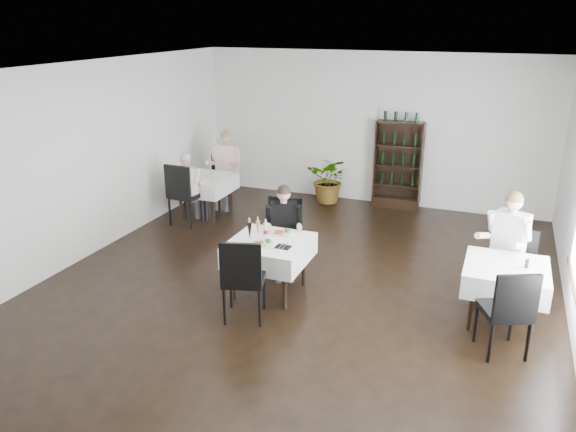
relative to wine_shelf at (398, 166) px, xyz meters
The scene contains 23 objects.
room_shell 4.40m from the wine_shelf, 97.92° to the right, with size 9.00×9.00×9.00m.
wine_shelf is the anchor object (origin of this frame).
main_table 4.41m from the wine_shelf, 101.78° to the right, with size 1.03×1.03×0.77m.
left_table 3.77m from the wine_shelf, 151.20° to the right, with size 0.98×0.98×0.77m.
right_table 4.54m from the wine_shelf, 62.38° to the right, with size 0.98×0.98×0.77m.
potted_tree 1.39m from the wine_shelf, behind, with size 0.87×0.76×0.97m, color #246021.
main_chair_far 3.75m from the wine_shelf, 105.16° to the right, with size 0.58×0.59×1.13m.
main_chair_near 5.23m from the wine_shelf, 99.90° to the right, with size 0.63×0.63×1.11m.
left_chair_far 3.56m from the wine_shelf, 160.40° to the right, with size 0.52×0.53×1.03m.
left_chair_near 4.18m from the wine_shelf, 144.29° to the right, with size 0.56×0.57×1.15m.
right_chair_far 4.09m from the wine_shelf, 57.29° to the right, with size 0.53×0.54×1.02m.
right_chair_near 5.26m from the wine_shelf, 65.79° to the right, with size 0.65×0.65×1.07m.
diner_main 3.83m from the wine_shelf, 104.04° to the right, with size 0.60×0.63×1.36m.
diner_left_far 3.39m from the wine_shelf, 159.71° to the right, with size 0.61×0.62×1.54m.
diner_left_near 4.05m from the wine_shelf, 145.12° to the right, with size 0.56×0.59×1.34m.
diner_right_far 3.97m from the wine_shelf, 58.61° to the right, with size 0.68×0.72×1.52m.
plate_far 4.13m from the wine_shelf, 101.53° to the right, with size 0.31×0.31×0.09m.
plate_near 4.60m from the wine_shelf, 101.43° to the right, with size 0.37×0.37×0.09m.
pilsner_dark 4.53m from the wine_shelf, 104.79° to the right, with size 0.07×0.07×0.31m.
pilsner_lager 4.35m from the wine_shelf, 104.88° to the right, with size 0.06×0.06×0.27m.
coke_bottle 4.36m from the wine_shelf, 102.98° to the right, with size 0.07×0.07×0.27m.
napkin_cutlery 4.51m from the wine_shelf, 98.17° to the right, with size 0.20×0.22×0.02m.
pepper_mill 4.62m from the wine_shelf, 59.89° to the right, with size 0.04×0.04×0.11m, color black.
Camera 1 is at (2.48, -6.42, 3.62)m, focal length 35.00 mm.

